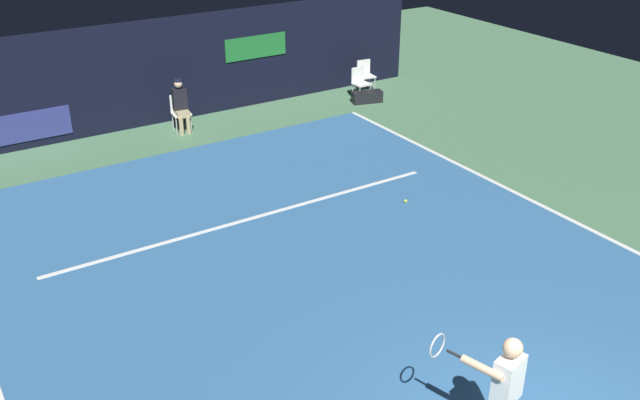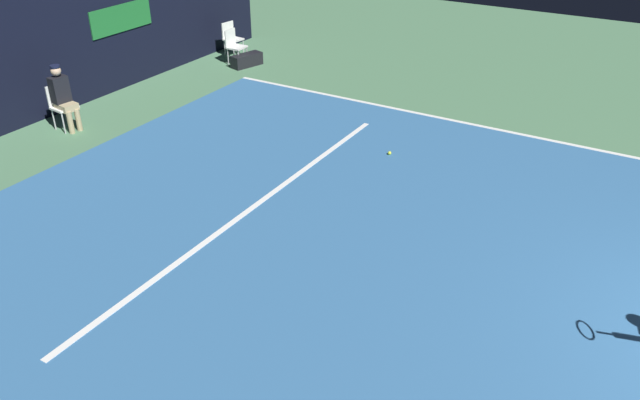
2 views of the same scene
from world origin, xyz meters
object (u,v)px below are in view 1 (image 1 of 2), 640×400
tennis_player (503,393)px  equipment_bag (367,97)px  line_judge_on_chair (181,105)px  courtside_chair_near (360,81)px  tennis_ball (406,201)px  courtside_chair_far (365,74)px

tennis_player → equipment_bag: (6.33, 11.31, -0.83)m
line_judge_on_chair → equipment_bag: (5.21, -0.65, -0.53)m
tennis_player → line_judge_on_chair: 12.01m
courtside_chair_near → tennis_ball: 6.67m
tennis_player → line_judge_on_chair: size_ratio=1.31×
equipment_bag → tennis_ball: bearing=-103.3°
line_judge_on_chair → courtside_chair_near: line_judge_on_chair is taller
courtside_chair_near → courtside_chair_far: size_ratio=1.00×
tennis_ball → courtside_chair_near: bearing=62.6°
courtside_chair_far → courtside_chair_near: bearing=-136.5°
tennis_player → tennis_ball: tennis_player is taller
tennis_player → equipment_bag: 12.98m
courtside_chair_far → equipment_bag: 1.16m
tennis_player → courtside_chair_near: tennis_player is taller
tennis_player → courtside_chair_near: size_ratio=1.97×
line_judge_on_chair → courtside_chair_far: size_ratio=1.50×
tennis_ball → equipment_bag: equipment_bag is taller
tennis_player → courtside_chair_far: 14.07m
tennis_player → line_judge_on_chair: (1.12, 11.95, -0.30)m
line_judge_on_chair → tennis_ball: 6.57m
tennis_player → equipment_bag: tennis_player is taller
courtside_chair_near → line_judge_on_chair: bearing=177.3°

